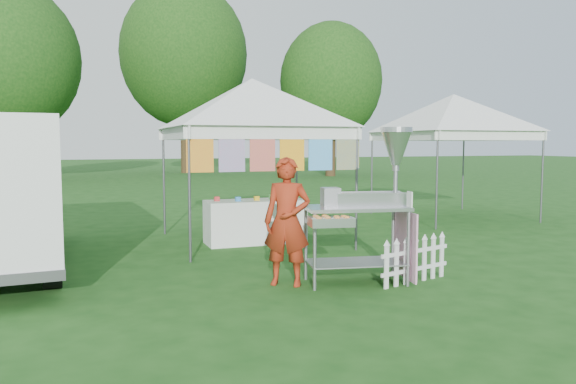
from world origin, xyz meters
name	(u,v)px	position (x,y,z in m)	size (l,w,h in m)	color
ground	(331,286)	(0.00, 0.00, 0.00)	(120.00, 120.00, 0.00)	#184714
canopy_main	(252,79)	(0.00, 3.49, 2.99)	(4.24, 4.24, 3.45)	#59595E
canopy_right	(454,95)	(5.50, 5.00, 2.99)	(4.24, 4.24, 3.45)	#59595E
tree_left	(12,60)	(-6.00, 24.00, 5.83)	(6.40, 6.40, 9.53)	#352413
tree_mid	(184,55)	(3.00, 28.00, 7.14)	(7.60, 7.60, 11.52)	#352413
tree_right	(331,82)	(10.00, 22.00, 5.18)	(5.60, 5.60, 8.42)	#352413
donut_cart	(373,192)	(0.59, 0.01, 1.20)	(1.59, 0.99, 2.04)	gray
vendor	(287,222)	(-0.50, 0.27, 0.83)	(0.60, 0.40, 1.65)	maroon
picket_fence	(415,261)	(1.12, -0.20, 0.29)	(1.22, 0.38, 0.56)	white
display_table	(255,221)	(0.01, 3.36, 0.39)	(1.80, 0.70, 0.79)	white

